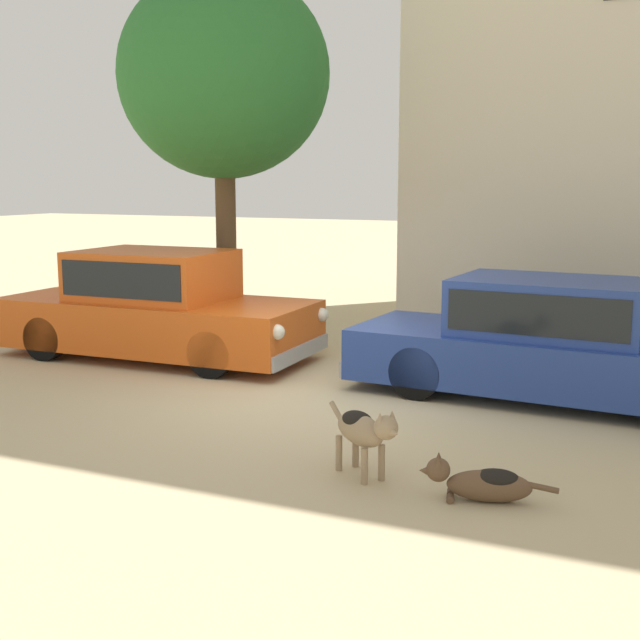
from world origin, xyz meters
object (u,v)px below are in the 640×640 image
(stray_dog_spotted, at_px, (364,429))
(stray_dog_tan, at_px, (482,482))
(acacia_tree_left, at_px, (223,76))
(parked_sedan_second, at_px, (551,340))
(parked_sedan_nearest, at_px, (156,305))

(stray_dog_spotted, bearing_deg, stray_dog_tan, 28.27)
(acacia_tree_left, bearing_deg, stray_dog_tan, -42.96)
(stray_dog_spotted, bearing_deg, acacia_tree_left, 165.60)
(parked_sedan_second, relative_size, stray_dog_tan, 4.47)
(parked_sedan_nearest, xyz_separation_m, acacia_tree_left, (0.37, 1.39, 3.34))
(acacia_tree_left, bearing_deg, parked_sedan_nearest, -105.03)
(acacia_tree_left, bearing_deg, parked_sedan_second, -15.14)
(stray_dog_tan, distance_m, acacia_tree_left, 8.15)
(parked_sedan_nearest, height_order, parked_sedan_second, parked_sedan_nearest)
(parked_sedan_nearest, xyz_separation_m, parked_sedan_second, (5.59, -0.02, -0.06))
(parked_sedan_second, relative_size, acacia_tree_left, 0.86)
(parked_sedan_second, xyz_separation_m, stray_dog_spotted, (-1.06, -3.34, -0.27))
(stray_dog_spotted, xyz_separation_m, acacia_tree_left, (-4.15, 4.75, 3.67))
(stray_dog_spotted, distance_m, stray_dog_tan, 1.11)
(parked_sedan_nearest, height_order, acacia_tree_left, acacia_tree_left)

